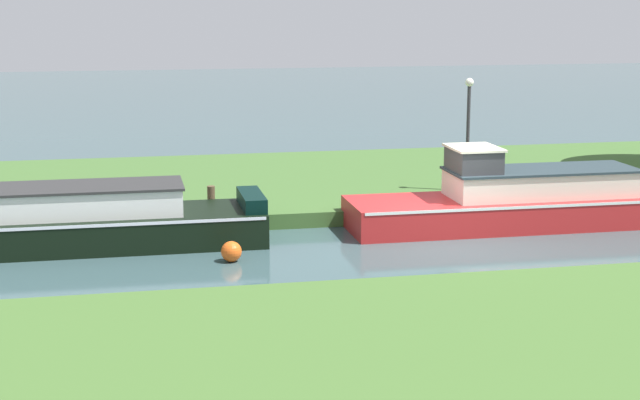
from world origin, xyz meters
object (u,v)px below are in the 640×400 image
at_px(red_barge, 518,201).
at_px(channel_buoy, 231,252).
at_px(mooring_post_far, 146,205).
at_px(lamp_post, 468,121).
at_px(mooring_post_near, 211,199).
at_px(black_narrowboat, 106,220).

bearing_deg(red_barge, channel_buoy, -165.31).
bearing_deg(channel_buoy, red_barge, 14.69).
bearing_deg(channel_buoy, mooring_post_far, 117.65).
xyz_separation_m(lamp_post, mooring_post_near, (-7.40, -1.44, -1.65)).
bearing_deg(mooring_post_near, black_narrowboat, -152.25).
relative_size(lamp_post, mooring_post_far, 5.85).
xyz_separation_m(mooring_post_near, channel_buoy, (0.13, -3.39, -0.51)).
height_order(black_narrowboat, mooring_post_far, black_narrowboat).
bearing_deg(red_barge, mooring_post_near, 169.96).
bearing_deg(mooring_post_near, mooring_post_far, 180.00).
bearing_deg(lamp_post, channel_buoy, -146.43).
relative_size(mooring_post_far, channel_buoy, 1.17).
distance_m(lamp_post, mooring_post_far, 9.32).
distance_m(red_barge, mooring_post_far, 9.53).
xyz_separation_m(red_barge, mooring_post_near, (-7.78, 1.38, 0.08)).
xyz_separation_m(black_narrowboat, mooring_post_far, (0.98, 1.38, 0.04)).
height_order(red_barge, channel_buoy, red_barge).
height_order(black_narrowboat, lamp_post, lamp_post).
bearing_deg(mooring_post_far, mooring_post_near, 0.00).
height_order(black_narrowboat, mooring_post_near, black_narrowboat).
relative_size(red_barge, black_narrowboat, 1.18).
xyz_separation_m(black_narrowboat, lamp_post, (10.02, 2.82, 1.76)).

